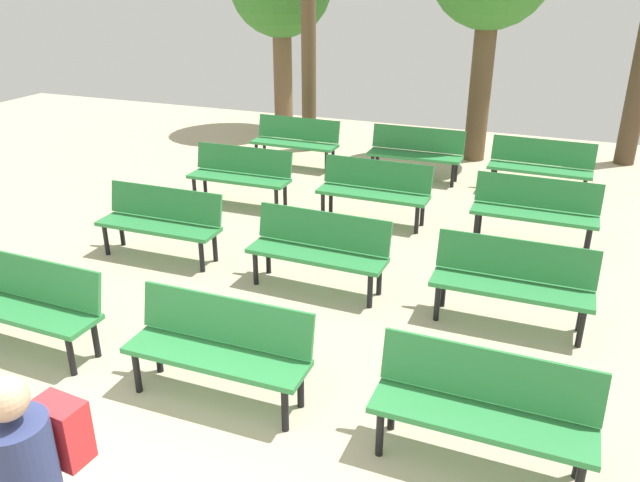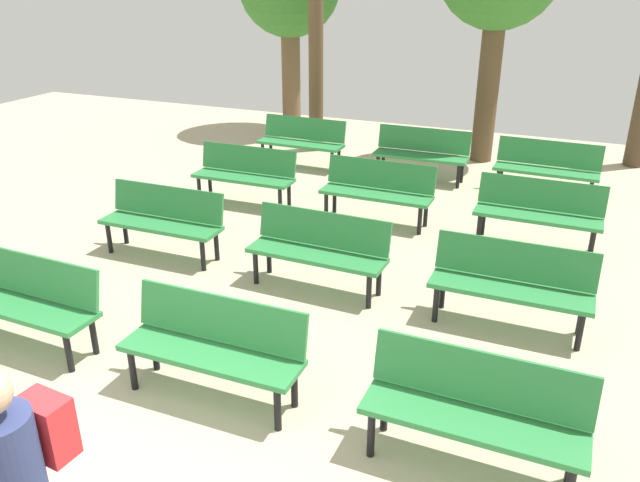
% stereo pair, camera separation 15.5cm
% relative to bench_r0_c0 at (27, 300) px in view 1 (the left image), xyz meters
% --- Properties ---
extents(bench_r0_c0, '(1.61, 0.52, 0.87)m').
position_rel_bench_r0_c0_xyz_m(bench_r0_c0, '(0.00, 0.00, 0.00)').
color(bench_r0_c0, '#2D8442').
rests_on(bench_r0_c0, ground_plane).
extents(bench_r0_c1, '(1.60, 0.49, 0.87)m').
position_rel_bench_r0_c0_xyz_m(bench_r0_c1, '(2.10, -0.00, 0.00)').
color(bench_r0_c1, '#2D8442').
rests_on(bench_r0_c1, ground_plane).
extents(bench_r0_c2, '(1.61, 0.50, 0.87)m').
position_rel_bench_r0_c0_xyz_m(bench_r0_c2, '(4.28, 0.01, 0.00)').
color(bench_r0_c2, '#2D8442').
rests_on(bench_r0_c2, ground_plane).
extents(bench_r1_c0, '(1.61, 0.50, 0.87)m').
position_rel_bench_r0_c0_xyz_m(bench_r1_c0, '(-0.03, 2.24, 0.00)').
color(bench_r1_c0, '#2D8442').
rests_on(bench_r1_c0, ground_plane).
extents(bench_r1_c1, '(1.61, 0.53, 0.87)m').
position_rel_bench_r0_c0_xyz_m(bench_r1_c1, '(2.14, 2.17, 0.00)').
color(bench_r1_c1, '#2D8442').
rests_on(bench_r1_c1, ground_plane).
extents(bench_r1_c2, '(1.60, 0.49, 0.87)m').
position_rel_bench_r0_c0_xyz_m(bench_r1_c2, '(4.26, 2.15, 0.00)').
color(bench_r1_c2, '#2D8442').
rests_on(bench_r1_c2, ground_plane).
extents(bench_r2_c0, '(1.61, 0.50, 0.87)m').
position_rel_bench_r0_c0_xyz_m(bench_r2_c0, '(-0.01, 4.33, 0.00)').
color(bench_r2_c0, '#2D8442').
rests_on(bench_r2_c0, ground_plane).
extents(bench_r2_c1, '(1.61, 0.50, 0.87)m').
position_rel_bench_r0_c0_xyz_m(bench_r2_c1, '(2.12, 4.38, 0.00)').
color(bench_r2_c1, '#2D8442').
rests_on(bench_r2_c1, ground_plane).
extents(bench_r2_c2, '(1.60, 0.50, 0.87)m').
position_rel_bench_r0_c0_xyz_m(bench_r2_c2, '(4.32, 4.38, 0.00)').
color(bench_r2_c2, '#2D8442').
rests_on(bench_r2_c2, ground_plane).
extents(bench_r3_c0, '(1.61, 0.51, 0.87)m').
position_rel_bench_r0_c0_xyz_m(bench_r3_c0, '(-0.03, 6.50, 0.00)').
color(bench_r3_c0, '#2D8442').
rests_on(bench_r3_c0, ground_plane).
extents(bench_r3_c1, '(1.60, 0.50, 0.87)m').
position_rel_bench_r0_c0_xyz_m(bench_r3_c1, '(2.20, 6.55, 0.00)').
color(bench_r3_c1, '#2D8442').
rests_on(bench_r3_c1, ground_plane).
extents(bench_r3_c2, '(1.61, 0.53, 0.87)m').
position_rel_bench_r0_c0_xyz_m(bench_r3_c2, '(4.25, 6.49, 0.00)').
color(bench_r3_c2, '#2D8442').
rests_on(bench_r3_c2, ground_plane).
extents(tree_1, '(0.36, 0.36, 2.82)m').
position_rel_bench_r0_c0_xyz_m(tree_1, '(5.65, 8.90, 0.90)').
color(tree_1, '#4C3A28').
rests_on(tree_1, ground_plane).
extents(tree_2, '(0.28, 0.28, 3.08)m').
position_rel_bench_r0_c0_xyz_m(tree_2, '(-0.24, 7.65, 1.03)').
color(tree_2, brown).
rests_on(tree_2, ground_plane).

